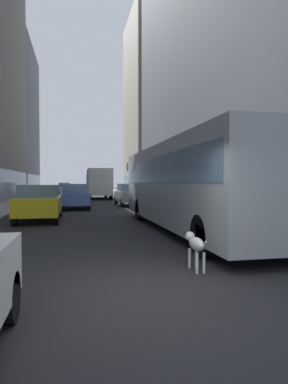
{
  "coord_description": "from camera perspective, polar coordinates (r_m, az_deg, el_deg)",
  "views": [
    {
      "loc": [
        -1.23,
        -5.11,
        1.75
      ],
      "look_at": [
        1.12,
        6.21,
        1.4
      ],
      "focal_mm": 31.2,
      "sensor_mm": 36.0,
      "label": 1
    }
  ],
  "objects": [
    {
      "name": "ground_plane",
      "position": [
        40.17,
        -9.97,
        -0.77
      ],
      "size": [
        120.0,
        120.0,
        0.0
      ],
      "primitive_type": "plane",
      "color": "#232326"
    },
    {
      "name": "sidewalk_left",
      "position": [
        40.39,
        -18.08,
        -0.71
      ],
      "size": [
        2.4,
        110.0,
        0.15
      ],
      "primitive_type": "cube",
      "color": "gray",
      "rests_on": "ground"
    },
    {
      "name": "sidewalk_right",
      "position": [
        40.74,
        -1.93,
        -0.61
      ],
      "size": [
        2.4,
        110.0,
        0.15
      ],
      "primitive_type": "cube",
      "color": "#ADA89E",
      "rests_on": "ground"
    },
    {
      "name": "building_right_mid",
      "position": [
        39.85,
        9.18,
        23.67
      ],
      "size": [
        9.06,
        16.81,
        33.3
      ],
      "color": "#4C515B",
      "rests_on": "ground"
    },
    {
      "name": "building_right_far",
      "position": [
        54.6,
        2.55,
        14.54
      ],
      "size": [
        9.36,
        14.14,
        27.7
      ],
      "color": "#A0937F",
      "rests_on": "ground"
    },
    {
      "name": "transit_bus",
      "position": [
        12.09,
        7.75,
        1.85
      ],
      "size": [
        2.78,
        11.53,
        3.05
      ],
      "color": "#999EA3",
      "rests_on": "ground"
    },
    {
      "name": "car_blue_hatchback",
      "position": [
        22.09,
        -11.65,
        -0.7
      ],
      "size": [
        1.77,
        4.17,
        1.62
      ],
      "color": "#4C6BB7",
      "rests_on": "ground"
    },
    {
      "name": "car_yellow_taxi",
      "position": [
        15.87,
        -17.4,
        -1.69
      ],
      "size": [
        1.8,
        4.5,
        1.62
      ],
      "color": "yellow",
      "rests_on": "ground"
    },
    {
      "name": "car_grey_wagon",
      "position": [
        24.69,
        -2.33,
        -0.41
      ],
      "size": [
        1.92,
        4.17,
        1.62
      ],
      "color": "slate",
      "rests_on": "ground"
    },
    {
      "name": "car_silver_sedan",
      "position": [
        52.62,
        -13.45,
        0.69
      ],
      "size": [
        1.76,
        4.78,
        1.62
      ],
      "color": "#B7BABF",
      "rests_on": "ground"
    },
    {
      "name": "box_truck",
      "position": [
        35.12,
        -7.77,
        1.6
      ],
      "size": [
        2.3,
        7.5,
        3.05
      ],
      "color": "#19519E",
      "rests_on": "ground"
    },
    {
      "name": "dalmatian_dog",
      "position": [
        6.78,
        8.78,
        -8.81
      ],
      "size": [
        0.22,
        0.96,
        0.72
      ],
      "color": "white",
      "rests_on": "ground"
    }
  ]
}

